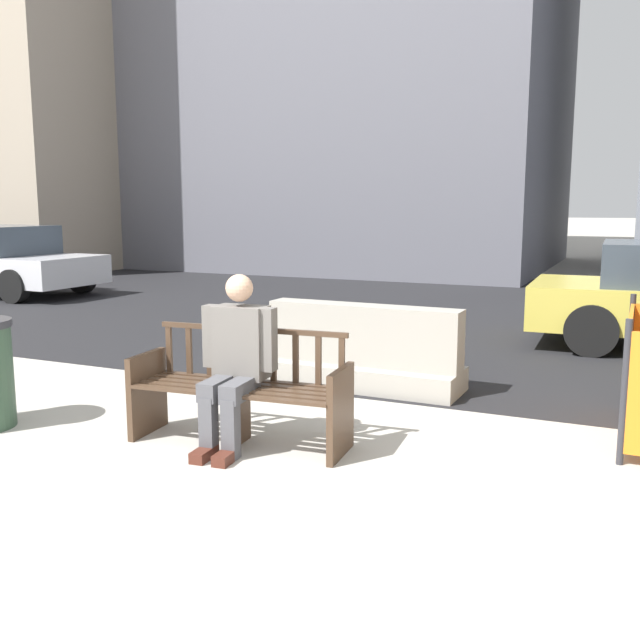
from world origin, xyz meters
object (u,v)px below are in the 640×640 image
street_bench (241,393)px  seated_person (236,357)px  jersey_barrier_centre (363,354)px  car_sedan_mid (1,260)px

street_bench → seated_person: size_ratio=1.31×
seated_person → jersey_barrier_centre: seated_person is taller
seated_person → street_bench: bearing=89.5°
street_bench → car_sedan_mid: size_ratio=0.43×
seated_person → jersey_barrier_centre: bearing=83.3°
seated_person → car_sedan_mid: (-9.21, 6.00, 0.01)m
seated_person → car_sedan_mid: 10.99m
street_bench → jersey_barrier_centre: 2.02m
seated_person → car_sedan_mid: car_sedan_mid is taller
jersey_barrier_centre → car_sedan_mid: car_sedan_mid is taller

